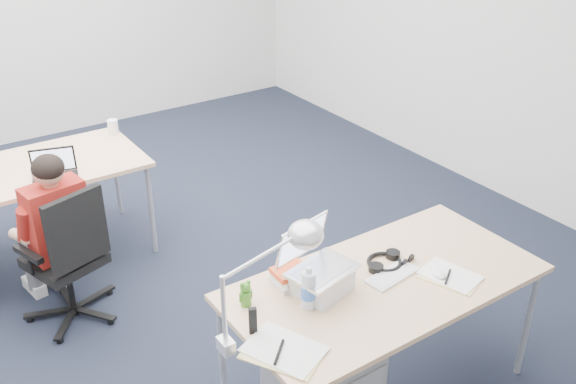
{
  "coord_description": "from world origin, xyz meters",
  "views": [
    {
      "loc": [
        -1.28,
        -3.06,
        2.6
      ],
      "look_at": [
        0.59,
        -0.32,
        0.85
      ],
      "focal_mm": 40.0,
      "sensor_mm": 36.0,
      "label": 1
    }
  ],
  "objects_px": {
    "office_chair": "(72,282)",
    "desk_lamp": "(256,289)",
    "desk_near": "(385,288)",
    "silver_laptop": "(323,262)",
    "wireless_keyboard": "(392,275)",
    "headphones": "(385,261)",
    "book_stack": "(291,276)",
    "far_cup": "(113,127)",
    "computer_mouse": "(438,274)",
    "seated_person": "(52,232)",
    "bear_figurine": "(246,293)",
    "water_bottle": "(308,287)",
    "cordless_phone": "(253,321)",
    "can_koozie": "(320,287)",
    "sunglasses": "(408,261)",
    "desk_far": "(22,176)",
    "dark_laptop": "(53,166)"
  },
  "relations": [
    {
      "from": "office_chair",
      "to": "desk_lamp",
      "type": "xyz_separation_m",
      "value": [
        0.4,
        -1.56,
        0.73
      ]
    },
    {
      "from": "desk_near",
      "to": "silver_laptop",
      "type": "xyz_separation_m",
      "value": [
        -0.32,
        0.1,
        0.22
      ]
    },
    {
      "from": "wireless_keyboard",
      "to": "headphones",
      "type": "bearing_deg",
      "value": 60.81
    },
    {
      "from": "book_stack",
      "to": "far_cup",
      "type": "distance_m",
      "value": 2.33
    },
    {
      "from": "computer_mouse",
      "to": "book_stack",
      "type": "height_order",
      "value": "book_stack"
    },
    {
      "from": "seated_person",
      "to": "desk_lamp",
      "type": "distance_m",
      "value": 1.82
    },
    {
      "from": "bear_figurine",
      "to": "silver_laptop",
      "type": "bearing_deg",
      "value": -18.9
    },
    {
      "from": "water_bottle",
      "to": "cordless_phone",
      "type": "distance_m",
      "value": 0.31
    },
    {
      "from": "can_koozie",
      "to": "cordless_phone",
      "type": "relative_size",
      "value": 0.72
    },
    {
      "from": "seated_person",
      "to": "sunglasses",
      "type": "xyz_separation_m",
      "value": [
        1.37,
        -1.66,
        0.19
      ]
    },
    {
      "from": "desk_far",
      "to": "headphones",
      "type": "bearing_deg",
      "value": -60.18
    },
    {
      "from": "desk_near",
      "to": "silver_laptop",
      "type": "distance_m",
      "value": 0.4
    },
    {
      "from": "cordless_phone",
      "to": "sunglasses",
      "type": "bearing_deg",
      "value": 24.74
    },
    {
      "from": "dark_laptop",
      "to": "far_cup",
      "type": "relative_size",
      "value": 2.53
    },
    {
      "from": "bear_figurine",
      "to": "sunglasses",
      "type": "xyz_separation_m",
      "value": [
        0.87,
        -0.17,
        -0.05
      ]
    },
    {
      "from": "desk_near",
      "to": "cordless_phone",
      "type": "height_order",
      "value": "cordless_phone"
    },
    {
      "from": "desk_far",
      "to": "seated_person",
      "type": "distance_m",
      "value": 0.63
    },
    {
      "from": "wireless_keyboard",
      "to": "can_koozie",
      "type": "height_order",
      "value": "can_koozie"
    },
    {
      "from": "far_cup",
      "to": "office_chair",
      "type": "bearing_deg",
      "value": -125.13
    },
    {
      "from": "silver_laptop",
      "to": "can_koozie",
      "type": "bearing_deg",
      "value": -159.7
    },
    {
      "from": "can_koozie",
      "to": "desk_lamp",
      "type": "relative_size",
      "value": 0.18
    },
    {
      "from": "bear_figurine",
      "to": "desk_lamp",
      "type": "xyz_separation_m",
      "value": [
        -0.07,
        -0.22,
        0.2
      ]
    },
    {
      "from": "desk_near",
      "to": "book_stack",
      "type": "bearing_deg",
      "value": 148.48
    },
    {
      "from": "water_bottle",
      "to": "desk_lamp",
      "type": "bearing_deg",
      "value": -170.87
    },
    {
      "from": "bear_figurine",
      "to": "book_stack",
      "type": "distance_m",
      "value": 0.28
    },
    {
      "from": "water_bottle",
      "to": "cordless_phone",
      "type": "xyz_separation_m",
      "value": [
        -0.31,
        -0.01,
        -0.04
      ]
    },
    {
      "from": "computer_mouse",
      "to": "sunglasses",
      "type": "xyz_separation_m",
      "value": [
        -0.04,
        0.17,
        -0.0
      ]
    },
    {
      "from": "wireless_keyboard",
      "to": "far_cup",
      "type": "xyz_separation_m",
      "value": [
        -0.48,
        2.57,
        0.05
      ]
    },
    {
      "from": "headphones",
      "to": "sunglasses",
      "type": "height_order",
      "value": "headphones"
    },
    {
      "from": "headphones",
      "to": "cordless_phone",
      "type": "xyz_separation_m",
      "value": [
        -0.84,
        -0.08,
        0.05
      ]
    },
    {
      "from": "wireless_keyboard",
      "to": "water_bottle",
      "type": "distance_m",
      "value": 0.5
    },
    {
      "from": "office_chair",
      "to": "headphones",
      "type": "distance_m",
      "value": 1.97
    },
    {
      "from": "sunglasses",
      "to": "headphones",
      "type": "bearing_deg",
      "value": 136.57
    },
    {
      "from": "water_bottle",
      "to": "far_cup",
      "type": "distance_m",
      "value": 2.53
    },
    {
      "from": "sunglasses",
      "to": "far_cup",
      "type": "distance_m",
      "value": 2.6
    },
    {
      "from": "silver_laptop",
      "to": "seated_person",
      "type": "bearing_deg",
      "value": 105.2
    },
    {
      "from": "office_chair",
      "to": "wireless_keyboard",
      "type": "height_order",
      "value": "office_chair"
    },
    {
      "from": "office_chair",
      "to": "water_bottle",
      "type": "relative_size",
      "value": 4.15
    },
    {
      "from": "bear_figurine",
      "to": "desk_far",
      "type": "bearing_deg",
      "value": 103.03
    },
    {
      "from": "cordless_phone",
      "to": "far_cup",
      "type": "distance_m",
      "value": 2.56
    },
    {
      "from": "wireless_keyboard",
      "to": "sunglasses",
      "type": "distance_m",
      "value": 0.15
    },
    {
      "from": "headphones",
      "to": "desk_lamp",
      "type": "xyz_separation_m",
      "value": [
        -0.84,
        -0.11,
        0.24
      ]
    },
    {
      "from": "seated_person",
      "to": "silver_laptop",
      "type": "height_order",
      "value": "seated_person"
    },
    {
      "from": "sunglasses",
      "to": "dark_laptop",
      "type": "bearing_deg",
      "value": 108.13
    },
    {
      "from": "desk_lamp",
      "to": "dark_laptop",
      "type": "relative_size",
      "value": 1.86
    },
    {
      "from": "wireless_keyboard",
      "to": "cordless_phone",
      "type": "height_order",
      "value": "cordless_phone"
    },
    {
      "from": "headphones",
      "to": "far_cup",
      "type": "height_order",
      "value": "far_cup"
    },
    {
      "from": "computer_mouse",
      "to": "silver_laptop",
      "type": "bearing_deg",
      "value": 167.89
    },
    {
      "from": "desk_near",
      "to": "sunglasses",
      "type": "height_order",
      "value": "sunglasses"
    },
    {
      "from": "silver_laptop",
      "to": "bear_figurine",
      "type": "distance_m",
      "value": 0.39
    }
  ]
}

